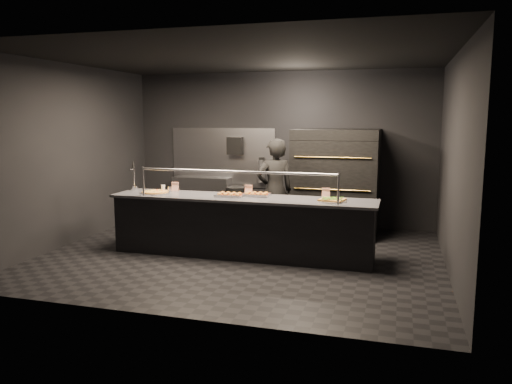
# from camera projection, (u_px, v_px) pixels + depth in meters

# --- Properties ---
(room) EXTENTS (6.04, 6.00, 3.00)m
(room) POSITION_uv_depth(u_px,v_px,m) (241.00, 159.00, 7.58)
(room) COLOR black
(room) RESTS_ON ground
(service_counter) EXTENTS (4.10, 0.78, 1.37)m
(service_counter) POSITION_uv_depth(u_px,v_px,m) (242.00, 226.00, 7.68)
(service_counter) COLOR black
(service_counter) RESTS_ON ground
(pizza_oven) EXTENTS (1.50, 1.23, 1.91)m
(pizza_oven) POSITION_uv_depth(u_px,v_px,m) (336.00, 181.00, 9.08)
(pizza_oven) COLOR black
(pizza_oven) RESTS_ON ground
(prep_shelf) EXTENTS (1.20, 0.35, 0.90)m
(prep_shelf) POSITION_uv_depth(u_px,v_px,m) (202.00, 199.00, 10.32)
(prep_shelf) COLOR #99999E
(prep_shelf) RESTS_ON ground
(towel_dispenser) EXTENTS (0.30, 0.20, 0.35)m
(towel_dispenser) POSITION_uv_depth(u_px,v_px,m) (235.00, 146.00, 10.03)
(towel_dispenser) COLOR black
(towel_dispenser) RESTS_ON room
(fire_extinguisher) EXTENTS (0.14, 0.14, 0.51)m
(fire_extinguisher) POSITION_uv_depth(u_px,v_px,m) (262.00, 171.00, 9.96)
(fire_extinguisher) COLOR #B2B2B7
(fire_extinguisher) RESTS_ON room
(beer_tap) EXTENTS (0.13, 0.19, 0.50)m
(beer_tap) POSITION_uv_depth(u_px,v_px,m) (134.00, 181.00, 8.31)
(beer_tap) COLOR silver
(beer_tap) RESTS_ON service_counter
(round_pizza) EXTENTS (0.48, 0.48, 0.03)m
(round_pizza) POSITION_uv_depth(u_px,v_px,m) (155.00, 192.00, 7.98)
(round_pizza) COLOR silver
(round_pizza) RESTS_ON service_counter
(slider_tray_a) EXTENTS (0.45, 0.36, 0.07)m
(slider_tray_a) POSITION_uv_depth(u_px,v_px,m) (230.00, 195.00, 7.65)
(slider_tray_a) COLOR silver
(slider_tray_a) RESTS_ON service_counter
(slider_tray_b) EXTENTS (0.41, 0.31, 0.06)m
(slider_tray_b) POSITION_uv_depth(u_px,v_px,m) (256.00, 194.00, 7.70)
(slider_tray_b) COLOR silver
(slider_tray_b) RESTS_ON service_counter
(square_pizza) EXTENTS (0.44, 0.44, 0.05)m
(square_pizza) POSITION_uv_depth(u_px,v_px,m) (332.00, 200.00, 7.22)
(square_pizza) COLOR silver
(square_pizza) RESTS_ON service_counter
(condiment_jar) EXTENTS (0.17, 0.07, 0.11)m
(condiment_jar) POSITION_uv_depth(u_px,v_px,m) (165.00, 189.00, 8.13)
(condiment_jar) COLOR silver
(condiment_jar) RESTS_ON service_counter
(tent_cards) EXTENTS (2.61, 0.04, 0.15)m
(tent_cards) POSITION_uv_depth(u_px,v_px,m) (248.00, 190.00, 7.86)
(tent_cards) COLOR white
(tent_cards) RESTS_ON service_counter
(trash_bin) EXTENTS (0.45, 0.45, 0.75)m
(trash_bin) POSITION_uv_depth(u_px,v_px,m) (237.00, 205.00, 9.99)
(trash_bin) COLOR black
(trash_bin) RESTS_ON ground
(worker) EXTENTS (0.77, 0.71, 1.77)m
(worker) POSITION_uv_depth(u_px,v_px,m) (275.00, 191.00, 8.45)
(worker) COLOR black
(worker) RESTS_ON ground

